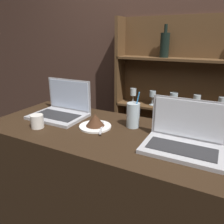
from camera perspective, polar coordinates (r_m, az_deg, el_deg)
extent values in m
cube|color=black|center=(1.44, 4.05, -25.82)|extent=(1.67, 0.58, 1.07)
cube|color=#4C3328|center=(2.05, 16.77, 12.44)|extent=(7.00, 0.06, 2.70)
cube|color=brown|center=(2.19, 2.02, 0.58)|extent=(0.03, 0.18, 1.73)
cube|color=brown|center=(2.10, 18.35, -1.25)|extent=(1.26, 0.02, 1.73)
cube|color=brown|center=(2.16, 17.02, -10.55)|extent=(1.22, 0.18, 0.02)
cube|color=brown|center=(2.00, 18.19, 0.35)|extent=(1.22, 0.18, 0.02)
cube|color=brown|center=(1.91, 19.53, 12.74)|extent=(1.22, 0.18, 0.02)
cylinder|color=silver|center=(2.11, 5.48, 2.59)|extent=(0.05, 0.05, 0.01)
cylinder|color=silver|center=(2.10, 5.51, 3.51)|extent=(0.01, 0.01, 0.06)
cylinder|color=silver|center=(2.08, 5.57, 5.29)|extent=(0.06, 0.06, 0.07)
cylinder|color=silver|center=(2.05, 10.40, 1.88)|extent=(0.05, 0.05, 0.01)
cylinder|color=silver|center=(2.04, 10.47, 2.98)|extent=(0.01, 0.01, 0.08)
cylinder|color=silver|center=(2.02, 10.58, 4.75)|extent=(0.06, 0.06, 0.05)
cylinder|color=silver|center=(2.01, 15.57, 1.11)|extent=(0.06, 0.06, 0.01)
cylinder|color=silver|center=(2.00, 15.66, 2.12)|extent=(0.01, 0.01, 0.07)
cylinder|color=silver|center=(1.98, 15.83, 3.97)|extent=(0.07, 0.07, 0.07)
cylinder|color=silver|center=(1.98, 20.92, 0.30)|extent=(0.05, 0.05, 0.01)
cylinder|color=silver|center=(1.97, 21.05, 1.34)|extent=(0.01, 0.01, 0.07)
cylinder|color=silver|center=(1.95, 21.29, 3.26)|extent=(0.06, 0.06, 0.07)
cylinder|color=silver|center=(1.97, 26.37, -0.52)|extent=(0.05, 0.05, 0.01)
cylinder|color=silver|center=(1.96, 26.53, 0.55)|extent=(0.01, 0.01, 0.07)
cylinder|color=silver|center=(1.94, 26.83, 2.52)|extent=(0.06, 0.06, 0.07)
cylinder|color=black|center=(1.95, 13.58, 16.58)|extent=(0.08, 0.08, 0.20)
cylinder|color=black|center=(1.95, 13.89, 20.45)|extent=(0.03, 0.03, 0.07)
cube|color=#ADADB2|center=(1.41, -13.89, -1.05)|extent=(0.33, 0.25, 0.02)
cube|color=#28282B|center=(1.40, -14.25, -0.80)|extent=(0.28, 0.14, 0.00)
cube|color=#ADADB2|center=(1.47, -11.13, 4.47)|extent=(0.33, 0.00, 0.21)
cube|color=silver|center=(1.47, -11.19, 4.45)|extent=(0.31, 0.01, 0.18)
cube|color=#ADADB2|center=(1.02, 17.72, -9.34)|extent=(0.34, 0.22, 0.02)
cube|color=#28282B|center=(1.01, 17.66, -9.08)|extent=(0.29, 0.12, 0.00)
cube|color=#ADADB2|center=(1.08, 19.35, -1.76)|extent=(0.34, 0.00, 0.20)
cube|color=white|center=(1.08, 19.33, -1.80)|extent=(0.32, 0.01, 0.18)
cylinder|color=white|center=(1.23, -4.41, -3.77)|extent=(0.18, 0.18, 0.01)
cone|color=#422616|center=(1.22, -4.46, -2.04)|extent=(0.10, 0.10, 0.07)
cube|color=#B7B7BC|center=(1.19, -2.73, -4.08)|extent=(0.08, 0.16, 0.00)
cylinder|color=silver|center=(1.22, 5.54, -0.82)|extent=(0.07, 0.07, 0.14)
cylinder|color=#338CD8|center=(1.20, 6.15, 0.60)|extent=(0.04, 0.01, 0.20)
cylinder|color=silver|center=(1.28, -18.98, -2.31)|extent=(0.07, 0.07, 0.07)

